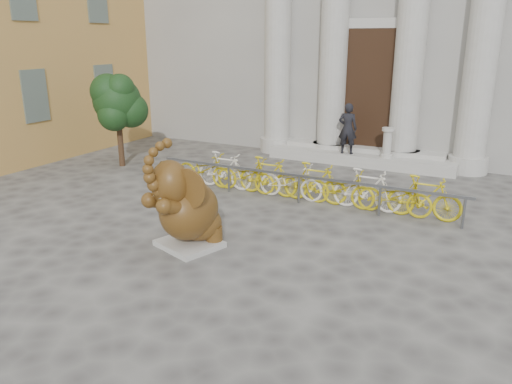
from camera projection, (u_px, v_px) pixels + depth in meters
The scene contains 7 objects.
ground at pixel (201, 285), 8.29m from camera, with size 80.00×80.00×0.00m, color #474442.
entrance_steps at pixel (360, 158), 16.21m from camera, with size 6.00×1.20×0.36m, color #A8A59E.
elephant_statue at pixel (187, 208), 9.56m from camera, with size 1.47×1.75×2.20m.
bike_rack at pixel (302, 181), 12.46m from camera, with size 8.00×0.53×1.00m.
tree at pixel (118, 102), 15.34m from camera, with size 1.67×1.52×2.89m.
pedestrian at pixel (348, 129), 15.78m from camera, with size 0.59×0.39×1.61m, color black.
balustrade_post at pixel (387, 144), 15.38m from camera, with size 0.38×0.38×0.92m.
Camera 1 is at (4.24, -6.20, 3.95)m, focal length 35.00 mm.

